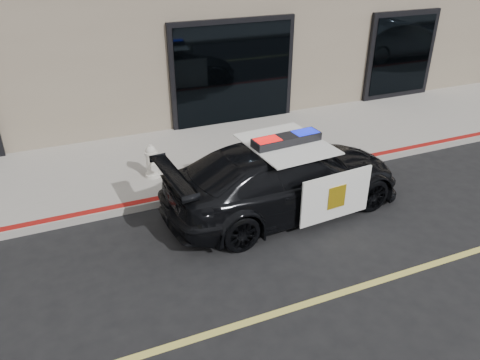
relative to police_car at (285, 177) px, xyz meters
name	(u,v)px	position (x,y,z in m)	size (l,w,h in m)	color
ground	(447,260)	(1.75, -2.50, -0.69)	(120.00, 120.00, 0.00)	black
sidewalk_n	(295,140)	(1.75, 2.75, -0.62)	(60.00, 3.50, 0.15)	gray
police_car	(285,177)	(0.00, 0.00, 0.00)	(2.62, 5.01, 1.55)	black
fire_hydrant	(152,162)	(-2.09, 2.03, -0.20)	(0.33, 0.46, 0.74)	silver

